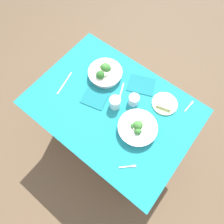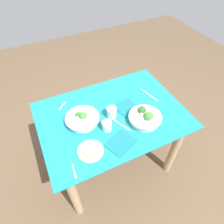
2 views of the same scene
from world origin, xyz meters
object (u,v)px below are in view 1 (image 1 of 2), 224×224
water_glass_center (115,103)px  fork_by_far_bowl (128,167)px  broccoli_bowl_far (105,73)px  napkin_folded_lower (95,97)px  bread_side_plate (165,103)px  table_knife_left (65,83)px  napkin_folded_upper (141,85)px  broccoli_bowl_near (137,128)px  fork_by_near_bowl (189,106)px  table_knife_right (121,94)px  water_glass_side (134,100)px

water_glass_center → fork_by_far_bowl: size_ratio=1.08×
broccoli_bowl_far → napkin_folded_lower: (0.06, -0.19, -0.04)m
bread_side_plate → water_glass_center: 0.35m
bread_side_plate → table_knife_left: size_ratio=0.87×
bread_side_plate → napkin_folded_upper: 0.22m
broccoli_bowl_near → fork_by_near_bowl: size_ratio=2.47×
fork_by_far_bowl → napkin_folded_upper: size_ratio=0.43×
napkin_folded_upper → fork_by_near_bowl: bearing=10.7°
table_knife_left → napkin_folded_lower: size_ratio=1.22×
fork_by_near_bowl → napkin_folded_lower: 0.66m
bread_side_plate → fork_by_near_bowl: (0.15, 0.09, -0.01)m
table_knife_left → napkin_folded_upper: napkin_folded_upper is taller
table_knife_right → table_knife_left: bearing=-87.8°
table_knife_left → fork_by_near_bowl: bearing=-76.7°
broccoli_bowl_near → bread_side_plate: broccoli_bowl_near is taller
table_knife_left → water_glass_center: bearing=-91.1°
bread_side_plate → water_glass_side: (-0.18, -0.13, 0.03)m
broccoli_bowl_near → water_glass_side: (-0.14, 0.15, 0.01)m
water_glass_center → table_knife_right: water_glass_center is taller
water_glass_side → fork_by_far_bowl: 0.45m
broccoli_bowl_near → napkin_folded_upper: size_ratio=1.34×
broccoli_bowl_far → broccoli_bowl_near: size_ratio=0.97×
fork_by_far_bowl → napkin_folded_lower: bearing=109.1°
water_glass_side → fork_by_far_bowl: water_glass_side is taller
water_glass_center → napkin_folded_lower: (-0.15, -0.03, -0.04)m
broccoli_bowl_far → napkin_folded_upper: broccoli_bowl_far is taller
bread_side_plate → water_glass_side: size_ratio=2.35×
broccoli_bowl_far → water_glass_center: size_ratio=2.78×
table_knife_right → napkin_folded_lower: size_ratio=1.11×
water_glass_side → table_knife_right: size_ratio=0.41×
water_glass_side → fork_by_near_bowl: size_ratio=0.73×
fork_by_far_bowl → napkin_folded_lower: size_ratio=0.49×
broccoli_bowl_near → napkin_folded_lower: (-0.37, 0.01, -0.03)m
broccoli_bowl_near → table_knife_right: bearing=149.3°
broccoli_bowl_far → fork_by_near_bowl: bearing=15.2°
broccoli_bowl_far → fork_by_far_bowl: size_ratio=3.02×
table_knife_left → fork_by_far_bowl: bearing=-118.0°
fork_by_near_bowl → napkin_folded_lower: (-0.56, -0.35, 0.00)m
fork_by_far_bowl → broccoli_bowl_far: bearing=97.6°
table_knife_left → napkin_folded_lower: (0.25, 0.05, 0.00)m
broccoli_bowl_far → broccoli_bowl_near: broccoli_bowl_far is taller
table_knife_left → water_glass_side: bearing=-82.4°
water_glass_side → table_knife_right: 0.12m
broccoli_bowl_near → table_knife_left: (-0.63, -0.04, -0.03)m
broccoli_bowl_near → broccoli_bowl_far: bearing=155.3°
water_glass_center → table_knife_right: (-0.02, 0.10, -0.04)m
fork_by_far_bowl → fork_by_near_bowl: 0.60m
napkin_folded_upper → bread_side_plate: bearing=-7.0°
broccoli_bowl_far → table_knife_left: 0.31m
fork_by_near_bowl → table_knife_left: size_ratio=0.51×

